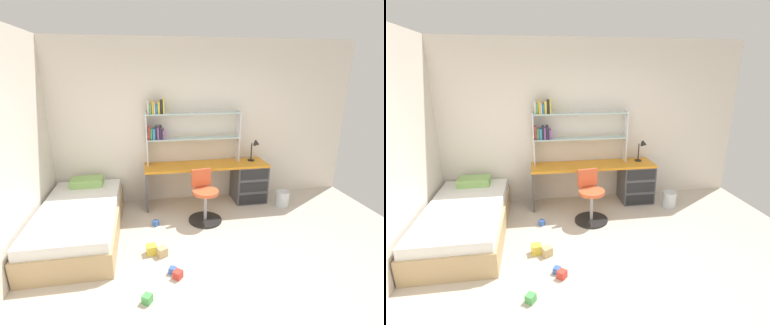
# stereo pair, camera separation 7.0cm
# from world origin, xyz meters

# --- Properties ---
(ground_plane) EXTENTS (5.77, 5.58, 0.02)m
(ground_plane) POSITION_xyz_m (0.00, 0.00, -0.01)
(ground_plane) COLOR beige
(room_shell) EXTENTS (5.77, 5.58, 2.78)m
(room_shell) POSITION_xyz_m (-1.19, 1.18, 1.39)
(room_shell) COLOR silver
(room_shell) RESTS_ON ground_plane
(desk) EXTENTS (2.12, 0.53, 0.72)m
(desk) POSITION_xyz_m (0.74, 2.00, 0.41)
(desk) COLOR orange
(desk) RESTS_ON ground_plane
(bookshelf_hutch) EXTENTS (1.61, 0.22, 1.11)m
(bookshelf_hutch) POSITION_xyz_m (-0.27, 2.15, 1.36)
(bookshelf_hutch) COLOR silver
(bookshelf_hutch) RESTS_ON desk
(desk_lamp) EXTENTS (0.20, 0.16, 0.38)m
(desk_lamp) POSITION_xyz_m (1.07, 2.05, 0.97)
(desk_lamp) COLOR black
(desk_lamp) RESTS_ON desk
(swivel_chair) EXTENTS (0.52, 0.52, 0.80)m
(swivel_chair) POSITION_xyz_m (0.01, 1.38, 0.32)
(swivel_chair) COLOR black
(swivel_chair) RESTS_ON ground_plane
(bed_platform) EXTENTS (1.08, 2.07, 0.58)m
(bed_platform) POSITION_xyz_m (-1.82, 1.25, 0.23)
(bed_platform) COLOR tan
(bed_platform) RESTS_ON ground_plane
(waste_bin) EXTENTS (0.23, 0.23, 0.27)m
(waste_bin) POSITION_xyz_m (1.45, 1.64, 0.13)
(waste_bin) COLOR silver
(waste_bin) RESTS_ON ground_plane
(toy_block_red_0) EXTENTS (0.13, 0.13, 0.09)m
(toy_block_red_0) POSITION_xyz_m (-0.57, 0.11, 0.05)
(toy_block_red_0) COLOR red
(toy_block_red_0) RESTS_ON ground_plane
(toy_block_natural_1) EXTENTS (0.15, 0.15, 0.12)m
(toy_block_natural_1) POSITION_xyz_m (-0.72, 0.56, 0.06)
(toy_block_natural_1) COLOR tan
(toy_block_natural_1) RESTS_ON ground_plane
(toy_block_blue_2) EXTENTS (0.10, 0.10, 0.08)m
(toy_block_blue_2) POSITION_xyz_m (-0.62, 0.20, 0.04)
(toy_block_blue_2) COLOR #3860B7
(toy_block_blue_2) RESTS_ON ground_plane
(toy_block_green_3) EXTENTS (0.12, 0.12, 0.09)m
(toy_block_green_3) POSITION_xyz_m (-0.92, -0.21, 0.04)
(toy_block_green_3) COLOR #479E51
(toy_block_green_3) RESTS_ON ground_plane
(toy_block_yellow_4) EXTENTS (0.14, 0.14, 0.12)m
(toy_block_yellow_4) POSITION_xyz_m (-0.85, 0.62, 0.06)
(toy_block_yellow_4) COLOR gold
(toy_block_yellow_4) RESTS_ON ground_plane
(toy_block_blue_5) EXTENTS (0.11, 0.11, 0.08)m
(toy_block_blue_5) POSITION_xyz_m (-0.76, 1.34, 0.04)
(toy_block_blue_5) COLOR #3860B7
(toy_block_blue_5) RESTS_ON ground_plane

